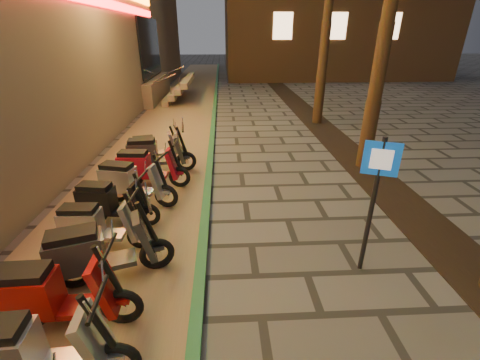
{
  "coord_description": "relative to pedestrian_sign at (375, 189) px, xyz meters",
  "views": [
    {
      "loc": [
        -0.48,
        -1.53,
        3.58
      ],
      "look_at": [
        -0.2,
        3.62,
        1.2
      ],
      "focal_mm": 24.0,
      "sensor_mm": 36.0,
      "label": 1
    }
  ],
  "objects": [
    {
      "name": "scooter_11",
      "position": [
        -4.18,
        3.35,
        -0.94
      ],
      "size": [
        1.76,
        0.62,
        1.24
      ],
      "rotation": [
        0.0,
        0.0,
        -0.07
      ],
      "color": "black",
      "rests_on": "ground"
    },
    {
      "name": "pedestrian_sign",
      "position": [
        0.0,
        0.0,
        0.0
      ],
      "size": [
        0.48,
        0.21,
        2.28
      ],
      "rotation": [
        0.0,
        0.0,
        -0.38
      ],
      "color": "black",
      "rests_on": "ground"
    },
    {
      "name": "planting_strip",
      "position": [
        1.85,
        2.4,
        -1.46
      ],
      "size": [
        1.2,
        40.0,
        0.02
      ],
      "primitive_type": "cube",
      "color": "black",
      "rests_on": "ground"
    },
    {
      "name": "parking_strip",
      "position": [
        -4.35,
        7.4,
        -1.47
      ],
      "size": [
        3.4,
        60.0,
        0.01
      ],
      "primitive_type": "cube",
      "color": "#8C7251",
      "rests_on": "ground"
    },
    {
      "name": "scooter_6",
      "position": [
        -4.48,
        -0.93,
        -0.92
      ],
      "size": [
        1.81,
        0.63,
        1.28
      ],
      "rotation": [
        0.0,
        0.0,
        0.03
      ],
      "color": "black",
      "rests_on": "ground"
    },
    {
      "name": "scooter_8",
      "position": [
        -4.51,
        0.79,
        -0.98
      ],
      "size": [
        1.61,
        0.56,
        1.13
      ],
      "rotation": [
        0.0,
        0.0,
        -0.05
      ],
      "color": "black",
      "rests_on": "ground"
    },
    {
      "name": "scooter_12",
      "position": [
        -4.15,
        4.26,
        -0.91
      ],
      "size": [
        1.84,
        0.68,
        1.29
      ],
      "rotation": [
        0.0,
        0.0,
        0.1
      ],
      "color": "black",
      "rests_on": "ground"
    },
    {
      "name": "green_curb",
      "position": [
        -2.65,
        7.4,
        -1.42
      ],
      "size": [
        0.18,
        60.0,
        0.1
      ],
      "primitive_type": "cube",
      "color": "#266639",
      "rests_on": "ground"
    },
    {
      "name": "scooter_9",
      "position": [
        -4.54,
        1.64,
        -0.97
      ],
      "size": [
        1.64,
        0.67,
        1.15
      ],
      "rotation": [
        0.0,
        0.0,
        -0.15
      ],
      "color": "black",
      "rests_on": "ground"
    },
    {
      "name": "scooter_5",
      "position": [
        -4.32,
        -1.75,
        -0.92
      ],
      "size": [
        1.81,
        0.63,
        1.27
      ],
      "rotation": [
        0.0,
        0.0,
        0.06
      ],
      "color": "black",
      "rests_on": "ground"
    },
    {
      "name": "scooter_7",
      "position": [
        -4.18,
        -0.07,
        -0.91
      ],
      "size": [
        1.81,
        0.97,
        1.29
      ],
      "rotation": [
        0.0,
        0.0,
        0.31
      ],
      "color": "black",
      "rests_on": "ground"
    },
    {
      "name": "scooter_13",
      "position": [
        -4.35,
        5.04,
        -1.01
      ],
      "size": [
        1.53,
        0.77,
        1.08
      ],
      "rotation": [
        0.0,
        0.0,
        0.27
      ],
      "color": "black",
      "rests_on": "ground"
    },
    {
      "name": "scooter_10",
      "position": [
        -4.34,
        2.48,
        -0.93
      ],
      "size": [
        1.77,
        0.87,
        1.25
      ],
      "rotation": [
        0.0,
        0.0,
        -0.26
      ],
      "color": "black",
      "rests_on": "ground"
    }
  ]
}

